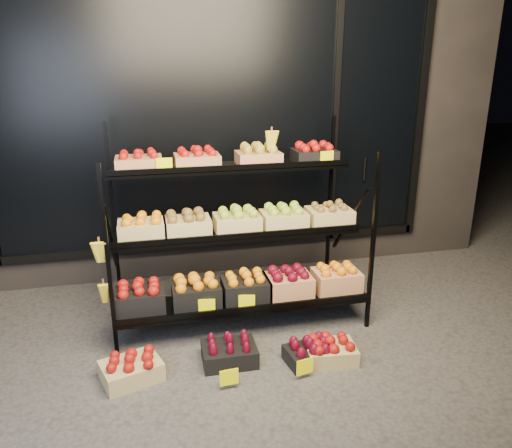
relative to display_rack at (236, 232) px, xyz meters
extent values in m
plane|color=#514F4C|center=(0.01, -0.60, -0.79)|extent=(24.00, 24.00, 0.00)
cube|color=#2D2826|center=(0.01, 2.00, 0.96)|extent=(6.00, 2.00, 3.50)
cube|color=black|center=(0.01, 0.98, 0.76)|extent=(4.20, 0.04, 2.40)
cube|color=black|center=(0.01, 0.96, -0.45)|extent=(4.30, 0.06, 0.08)
cube|color=black|center=(2.16, 0.96, 0.76)|extent=(0.08, 0.06, 2.50)
cube|color=black|center=(1.21, 0.96, 0.76)|extent=(0.06, 0.06, 2.50)
cylinder|color=black|center=(1.56, 0.93, 0.26)|extent=(0.02, 0.02, 0.25)
cube|color=black|center=(-1.01, -0.42, -0.04)|extent=(0.03, 0.03, 1.50)
cube|color=black|center=(1.04, -0.42, -0.04)|extent=(0.03, 0.03, 1.50)
cube|color=black|center=(-1.01, 0.55, 0.04)|extent=(0.03, 0.03, 1.66)
cube|color=black|center=(1.04, 0.55, 0.04)|extent=(0.03, 0.03, 1.66)
cube|color=black|center=(0.01, -0.25, -0.52)|extent=(2.05, 0.42, 0.03)
cube|color=black|center=(0.01, -0.45, -0.49)|extent=(2.05, 0.02, 0.05)
cube|color=black|center=(0.01, 0.05, -0.02)|extent=(2.05, 0.40, 0.03)
cube|color=black|center=(0.01, -0.14, 0.01)|extent=(2.05, 0.02, 0.05)
cube|color=black|center=(0.01, 0.35, 0.48)|extent=(2.05, 0.40, 0.03)
cube|color=black|center=(0.01, 0.16, 0.51)|extent=(2.05, 0.02, 0.05)
cube|color=tan|center=(-0.75, 0.35, 0.55)|extent=(0.38, 0.28, 0.11)
ellipsoid|color=#AA0C10|center=(-0.75, 0.35, 0.63)|extent=(0.32, 0.24, 0.07)
cube|color=tan|center=(-0.27, 0.35, 0.55)|extent=(0.38, 0.28, 0.11)
ellipsoid|color=#AA0C10|center=(-0.27, 0.35, 0.63)|extent=(0.32, 0.24, 0.07)
cube|color=tan|center=(0.27, 0.35, 0.55)|extent=(0.38, 0.28, 0.11)
ellipsoid|color=#AF9431|center=(0.27, 0.35, 0.63)|extent=(0.32, 0.24, 0.07)
cube|color=black|center=(0.79, 0.35, 0.55)|extent=(0.38, 0.28, 0.11)
ellipsoid|color=#AA0C10|center=(0.79, 0.35, 0.63)|extent=(0.32, 0.24, 0.07)
cube|color=#D0BD78|center=(-0.76, 0.05, 0.06)|extent=(0.38, 0.28, 0.14)
ellipsoid|color=orange|center=(-0.76, 0.05, 0.16)|extent=(0.32, 0.24, 0.07)
cube|color=#D0BD78|center=(-0.40, 0.05, 0.06)|extent=(0.38, 0.28, 0.14)
ellipsoid|color=brown|center=(-0.40, 0.05, 0.16)|extent=(0.32, 0.24, 0.07)
cube|color=#D0BD78|center=(0.02, 0.05, 0.06)|extent=(0.38, 0.28, 0.14)
ellipsoid|color=#A7CC33|center=(0.02, 0.05, 0.16)|extent=(0.32, 0.24, 0.07)
cube|color=#D0BD78|center=(0.42, 0.05, 0.06)|extent=(0.38, 0.28, 0.14)
ellipsoid|color=#A7CC33|center=(0.42, 0.05, 0.16)|extent=(0.32, 0.24, 0.07)
cube|color=#D0BD78|center=(0.84, 0.05, 0.06)|extent=(0.38, 0.28, 0.14)
ellipsoid|color=brown|center=(0.84, 0.05, 0.16)|extent=(0.32, 0.24, 0.07)
cube|color=black|center=(-0.82, -0.25, -0.42)|extent=(0.38, 0.28, 0.18)
ellipsoid|color=#AA0C10|center=(-0.82, -0.25, -0.30)|extent=(0.32, 0.24, 0.07)
cube|color=black|center=(-0.38, -0.25, -0.42)|extent=(0.38, 0.28, 0.18)
ellipsoid|color=orange|center=(-0.38, -0.25, -0.30)|extent=(0.32, 0.24, 0.07)
cube|color=black|center=(0.03, -0.25, -0.42)|extent=(0.38, 0.28, 0.18)
ellipsoid|color=orange|center=(0.03, -0.25, -0.30)|extent=(0.32, 0.24, 0.07)
cube|color=tan|center=(0.39, -0.25, -0.42)|extent=(0.38, 0.28, 0.18)
ellipsoid|color=#610719|center=(0.39, -0.25, -0.30)|extent=(0.32, 0.24, 0.07)
cube|color=tan|center=(0.81, -0.25, -0.42)|extent=(0.38, 0.28, 0.18)
ellipsoid|color=orange|center=(0.81, -0.25, -0.30)|extent=(0.32, 0.24, 0.07)
ellipsoid|color=yellow|center=(-1.06, -0.40, 0.16)|extent=(0.14, 0.08, 0.22)
ellipsoid|color=yellow|center=(-1.06, -0.40, -0.16)|extent=(0.14, 0.08, 0.22)
ellipsoid|color=yellow|center=(0.36, 0.25, 0.81)|extent=(0.14, 0.08, 0.22)
cube|color=#FFF800|center=(0.85, 0.20, 0.55)|extent=(0.13, 0.01, 0.12)
cube|color=#FFF800|center=(-0.55, 0.20, 0.55)|extent=(0.13, 0.01, 0.12)
cube|color=#FFF800|center=(-0.32, -0.40, -0.45)|extent=(0.13, 0.01, 0.12)
cube|color=#FFF800|center=(0.00, -0.40, -0.45)|extent=(0.13, 0.01, 0.12)
cube|color=#FFF800|center=(-0.25, -1.00, -0.73)|extent=(0.13, 0.01, 0.12)
cube|color=#FFF800|center=(0.29, -1.00, -0.73)|extent=(0.13, 0.01, 0.12)
cube|color=#D0BD78|center=(-0.90, -0.73, -0.72)|extent=(0.47, 0.41, 0.14)
ellipsoid|color=#AA0C10|center=(-0.90, -0.73, -0.62)|extent=(0.40, 0.34, 0.07)
cube|color=black|center=(-0.19, -0.68, -0.72)|extent=(0.40, 0.30, 0.14)
ellipsoid|color=#610719|center=(-0.19, -0.68, -0.62)|extent=(0.34, 0.25, 0.07)
cube|color=#D0BD78|center=(0.55, -0.82, -0.72)|extent=(0.40, 0.31, 0.13)
ellipsoid|color=#AA0C10|center=(0.55, -0.82, -0.63)|extent=(0.33, 0.26, 0.07)
cube|color=black|center=(0.39, -0.81, -0.73)|extent=(0.38, 0.30, 0.12)
ellipsoid|color=#610719|center=(0.39, -0.81, -0.64)|extent=(0.32, 0.25, 0.07)
camera|label=1|loc=(-0.72, -3.86, 1.39)|focal=35.00mm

